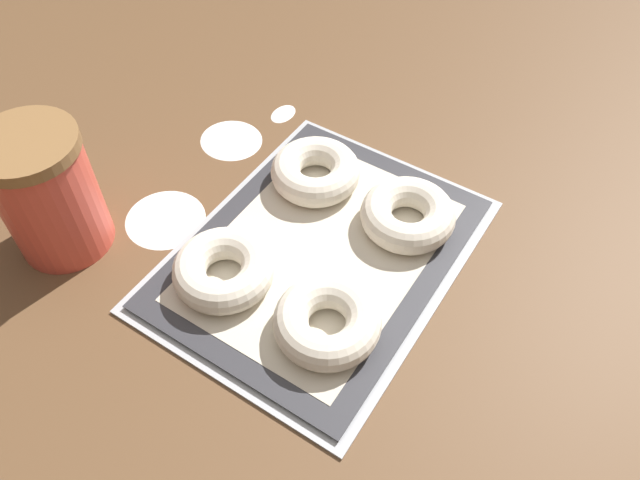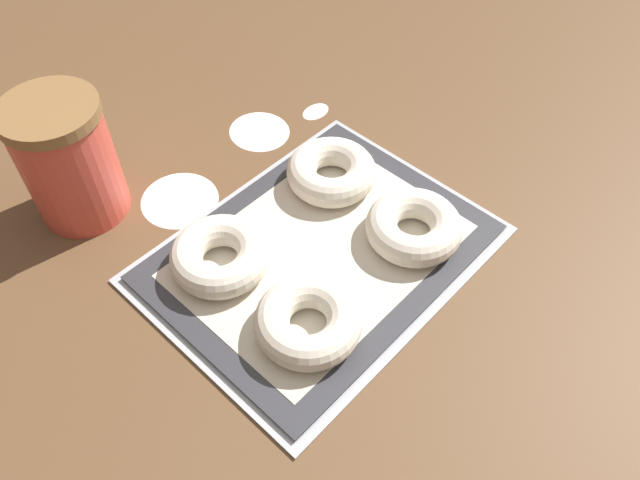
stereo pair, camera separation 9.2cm
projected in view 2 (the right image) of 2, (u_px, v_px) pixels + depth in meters
ground_plane at (313, 266)px, 0.83m from camera, size 2.80×2.80×0.00m
baking_tray at (320, 254)px, 0.84m from camera, size 0.44×0.34×0.01m
baking_mat at (320, 251)px, 0.83m from camera, size 0.42×0.32×0.00m
bagel_front_left at (308, 321)px, 0.73m from camera, size 0.13×0.13×0.04m
bagel_front_right at (414, 227)px, 0.83m from camera, size 0.13×0.13×0.04m
bagel_back_left at (220, 256)px, 0.80m from camera, size 0.13×0.13×0.04m
bagel_back_right at (331, 172)px, 0.89m from camera, size 0.13×0.13×0.04m
flour_canister at (68, 160)px, 0.83m from camera, size 0.13×0.13×0.18m
flour_patch_near at (180, 199)px, 0.90m from camera, size 0.11×0.11×0.00m
flour_patch_far at (259, 131)px, 1.00m from camera, size 0.09×0.10×0.00m
flour_patch_side at (316, 111)px, 1.03m from camera, size 0.05×0.03×0.00m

